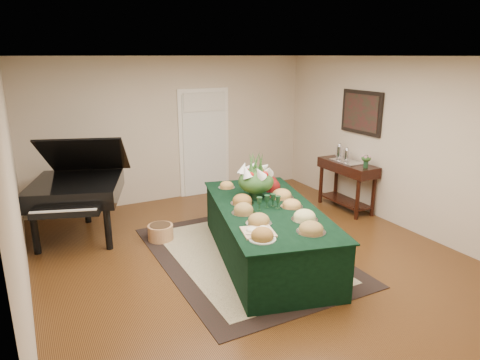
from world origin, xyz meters
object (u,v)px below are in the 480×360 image
floral_centerpiece (256,177)px  grand_piano (77,188)px  buffet_table (267,233)px  mahogany_sideboard (347,173)px

floral_centerpiece → grand_piano: bearing=145.5°
buffet_table → mahogany_sideboard: (2.30, 1.03, 0.30)m
buffet_table → floral_centerpiece: bearing=81.7°
buffet_table → floral_centerpiece: floral_centerpiece is taller
grand_piano → buffet_table: bearing=-42.0°
grand_piano → mahogany_sideboard: (4.46, -0.92, -0.11)m
floral_centerpiece → grand_piano: size_ratio=0.29×
buffet_table → floral_centerpiece: 0.80m
buffet_table → mahogany_sideboard: 2.53m
grand_piano → mahogany_sideboard: grand_piano is taller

